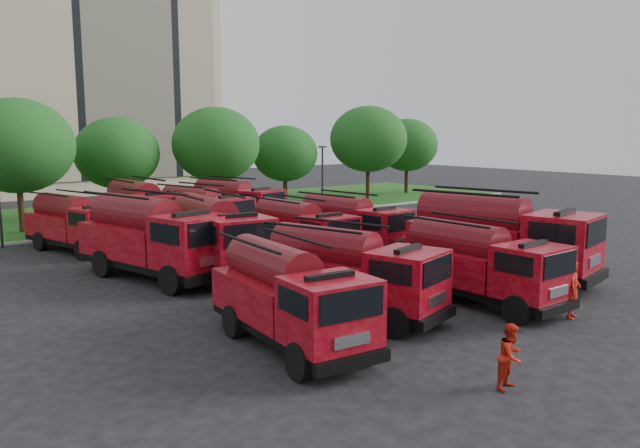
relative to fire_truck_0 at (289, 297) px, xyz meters
The scene contains 29 objects.
ground 8.50m from the fire_truck_0, 36.31° to the left, with size 140.00×140.00×0.00m, color black.
lawn 31.72m from the fire_truck_0, 77.71° to the left, with size 70.00×16.00×0.12m, color #174813.
curb 23.87m from the fire_truck_0, 73.55° to the left, with size 70.00×0.30×0.14m, color gray.
apartment_building 54.73m from the fire_truck_0, 80.61° to the left, with size 30.00×14.18×25.00m.
tree_2 26.77m from the fire_truck_0, 92.71° to the left, with size 6.72×6.72×8.22m.
tree_3 29.69m from the fire_truck_0, 78.77° to the left, with size 5.88×5.88×7.19m.
tree_4 30.50m from the fire_truck_0, 65.10° to the left, with size 6.55×6.55×8.01m.
tree_5 34.76m from the fire_truck_0, 55.24° to the left, with size 5.46×5.46×6.68m.
tree_6 38.89m from the fire_truck_0, 44.17° to the left, with size 6.89×6.89×8.42m.
tree_7 45.35m from the fire_truck_0, 39.81° to the left, with size 6.05×6.05×7.39m.
lamp_post_1 29.06m from the fire_truck_0, 49.77° to the left, with size 0.60×0.25×5.11m.
fire_truck_0 is the anchor object (origin of this frame).
fire_truck_1 3.51m from the fire_truck_0, 19.05° to the left, with size 3.94×6.96×3.01m.
fire_truck_2 8.06m from the fire_truck_0, ahead, with size 2.45×6.48×2.93m.
fire_truck_3 11.79m from the fire_truck_0, ahead, with size 4.28×8.29×3.60m.
fire_truck_4 10.49m from the fire_truck_0, 88.10° to the left, with size 4.28×8.07×3.50m.
fire_truck_5 9.91m from the fire_truck_0, 73.73° to the left, with size 3.36×7.64×3.37m.
fire_truck_6 11.78m from the fire_truck_0, 52.13° to the left, with size 2.52×6.48×2.92m.
fire_truck_7 13.74m from the fire_truck_0, 41.50° to the left, with size 2.94×6.77×2.99m.
fire_truck_8 18.79m from the fire_truck_0, 91.30° to the left, with size 3.70×6.78×2.93m.
fire_truck_9 20.04m from the fire_truck_0, 79.43° to the left, with size 2.87×7.48×3.38m.
fire_truck_10 19.45m from the fire_truck_0, 69.71° to the left, with size 3.82×6.95×3.00m.
fire_truck_11 22.58m from the fire_truck_0, 63.57° to the left, with size 4.05×7.22×3.12m.
firefighter_0 9.93m from the fire_truck_0, 21.57° to the right, with size 0.72×0.53×1.98m, color #B11B0D.
firefighter_1 6.51m from the fire_truck_0, 66.50° to the right, with size 0.80×0.44×1.65m, color #B11B0D.
firefighter_2 10.91m from the fire_truck_0, ahead, with size 0.99×0.56×1.69m, color #B11B0D.
firefighter_3 16.17m from the fire_truck_0, ahead, with size 1.07×0.55×1.65m, color black.
firefighter_4 8.06m from the fire_truck_0, 58.79° to the left, with size 0.89×0.58×1.82m, color black.
firefighter_5 17.85m from the fire_truck_0, 26.15° to the left, with size 1.62×0.70×1.75m, color #B11B0D.
Camera 1 is at (-16.88, -19.35, 6.30)m, focal length 35.00 mm.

